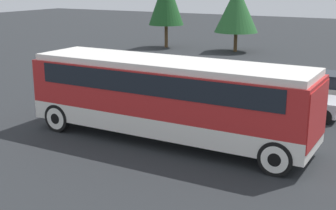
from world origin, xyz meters
The scene contains 6 objects.
ground_plane centered at (0.00, 0.00, 0.00)m, with size 120.00×120.00×0.00m, color #26282B.
tour_bus centered at (0.10, 0.00, 1.75)m, with size 10.29×2.67×2.89m.
parked_car_near centered at (3.85, 8.06, 0.71)m, with size 4.07×1.96×1.45m.
parked_car_mid centered at (2.67, 5.57, 0.68)m, with size 4.35×1.89×1.37m.
tree_left centered at (-5.95, 21.43, 3.37)m, with size 3.45×3.45×5.21m.
tree_center centered at (-12.01, 20.84, 3.98)m, with size 2.95×2.95×6.09m.
Camera 1 is at (7.85, -13.82, 5.55)m, focal length 50.00 mm.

